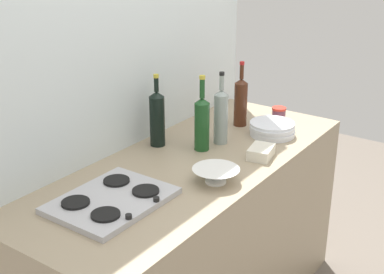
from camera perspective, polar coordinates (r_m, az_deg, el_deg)
The scene contains 11 objects.
counter_block at distance 2.59m, azimuth 0.00°, elevation -11.79°, with size 1.80×0.70×0.90m, color tan.
backsplash_panel at distance 2.48m, azimuth -7.24°, elevation 6.83°, with size 1.90×0.06×2.50m, color silver.
stovetop_hob at distance 2.05m, azimuth -8.66°, elevation -6.75°, with size 0.44×0.34×0.04m.
plate_stack at distance 2.69m, azimuth 8.65°, elevation 0.87°, with size 0.23×0.23×0.07m.
wine_bottle_leftmost at distance 2.45m, azimuth 1.08°, elevation 1.58°, with size 0.07×0.07×0.36m.
wine_bottle_mid_left at distance 2.78m, azimuth 5.28°, elevation 3.87°, with size 0.07×0.07×0.34m.
wine_bottle_mid_right at distance 2.53m, azimuth 3.14°, elevation 2.31°, with size 0.07×0.07×0.35m.
wine_bottle_rightmost at distance 2.51m, azimuth -3.78°, elevation 2.10°, with size 0.07×0.07×0.35m.
mixing_bowl at distance 2.18m, azimuth 2.59°, elevation -4.08°, with size 0.20×0.20×0.06m.
butter_dish at distance 2.43m, azimuth 7.47°, elevation -1.64°, with size 0.14×0.10×0.05m, color silver.
condiment_jar_front at distance 2.91m, azimuth 9.35°, elevation 2.49°, with size 0.08×0.08×0.07m.
Camera 1 is at (-1.76, -1.25, 1.88)m, focal length 49.40 mm.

